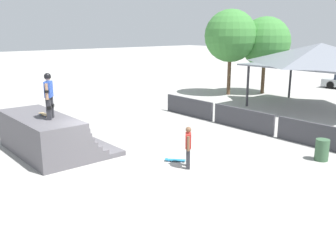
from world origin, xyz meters
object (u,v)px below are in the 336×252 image
object	(u,v)px
skater_on_deck	(49,93)
tree_beside_pavilion	(231,36)
bystander_walking	(188,145)
skateboard_on_ground	(174,160)
trash_bin	(322,150)
skateboard_on_deck	(45,114)
tree_far_back	(265,42)

from	to	relation	value
skater_on_deck	tree_beside_pavilion	xyz separation A→B (m)	(-5.44, 16.77, 1.88)
skater_on_deck	bystander_walking	distance (m)	5.69
bystander_walking	skateboard_on_ground	distance (m)	1.14
bystander_walking	trash_bin	size ratio (longest dim) A/B	1.82
bystander_walking	tree_beside_pavilion	xyz separation A→B (m)	(-9.71, 13.43, 3.63)
skateboard_on_ground	trash_bin	distance (m)	5.74
bystander_walking	skateboard_on_ground	size ratio (longest dim) A/B	2.15
skater_on_deck	tree_beside_pavilion	size ratio (longest dim) A/B	0.27
skateboard_on_ground	trash_bin	size ratio (longest dim) A/B	0.85
skateboard_on_deck	skateboard_on_ground	xyz separation A→B (m)	(4.11, 3.36, -1.59)
skateboard_on_deck	tree_beside_pavilion	size ratio (longest dim) A/B	0.12
tree_beside_pavilion	trash_bin	size ratio (longest dim) A/B	7.61
bystander_walking	skater_on_deck	bearing A→B (deg)	81.09
tree_beside_pavilion	tree_far_back	size ratio (longest dim) A/B	1.09
skateboard_on_ground	tree_far_back	size ratio (longest dim) A/B	0.12
bystander_walking	trash_bin	xyz separation A→B (m)	(2.79, 4.50, -0.44)
skateboard_on_deck	tree_beside_pavilion	distance (m)	17.66
tree_beside_pavilion	bystander_walking	bearing A→B (deg)	-54.13
skater_on_deck	skateboard_on_ground	xyz separation A→B (m)	(3.47, 3.37, -2.55)
skater_on_deck	skateboard_on_ground	distance (m)	5.47
skateboard_on_ground	tree_far_back	world-z (taller)	tree_far_back
tree_beside_pavilion	skateboard_on_deck	bearing A→B (deg)	-74.01
skater_on_deck	bystander_walking	size ratio (longest dim) A/B	1.15
bystander_walking	trash_bin	world-z (taller)	bystander_walking
skateboard_on_deck	skateboard_on_ground	distance (m)	5.54
skateboard_on_deck	trash_bin	xyz separation A→B (m)	(7.70, 7.82, -1.22)
tree_beside_pavilion	trash_bin	bearing A→B (deg)	-35.54
skater_on_deck	tree_far_back	size ratio (longest dim) A/B	0.30
bystander_walking	tree_beside_pavilion	size ratio (longest dim) A/B	0.24
skater_on_deck	tree_far_back	bearing A→B (deg)	138.77
skateboard_on_deck	trash_bin	world-z (taller)	skateboard_on_deck
trash_bin	skater_on_deck	bearing A→B (deg)	-132.02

